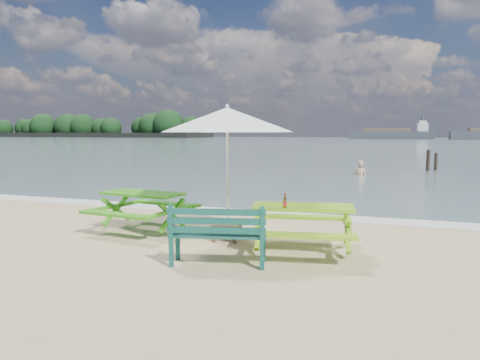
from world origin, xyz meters
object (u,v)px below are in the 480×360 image
(side_table, at_px, (228,232))
(patio_umbrella, at_px, (227,120))
(beer_bottle, at_px, (285,203))
(picnic_table_right, at_px, (303,230))
(park_bench, at_px, (218,246))
(swimmer, at_px, (360,180))
(picnic_table_left, at_px, (143,212))

(side_table, height_order, patio_umbrella, patio_umbrella)
(patio_umbrella, relative_size, beer_bottle, 10.80)
(picnic_table_right, height_order, beer_bottle, beer_bottle)
(park_bench, bearing_deg, picnic_table_right, 47.46)
(picnic_table_right, bearing_deg, swimmer, 92.26)
(picnic_table_left, xyz_separation_m, beer_bottle, (3.24, -0.94, 0.50))
(picnic_table_left, relative_size, picnic_table_right, 0.97)
(park_bench, relative_size, swimmer, 0.82)
(picnic_table_left, bearing_deg, beer_bottle, -16.12)
(patio_umbrella, height_order, beer_bottle, patio_umbrella)
(park_bench, relative_size, side_table, 2.87)
(picnic_table_left, relative_size, beer_bottle, 8.33)
(side_table, xyz_separation_m, beer_bottle, (1.29, -0.72, 0.71))
(picnic_table_left, xyz_separation_m, picnic_table_right, (3.47, -0.58, 0.00))
(picnic_table_left, height_order, park_bench, park_bench)
(beer_bottle, xyz_separation_m, swimmer, (-0.37, 15.39, -1.13))
(beer_bottle, bearing_deg, side_table, 150.77)
(side_table, relative_size, patio_umbrella, 0.20)
(side_table, bearing_deg, picnic_table_left, 173.68)
(park_bench, height_order, side_table, park_bench)
(park_bench, xyz_separation_m, side_table, (-0.45, 1.52, -0.11))
(picnic_table_left, bearing_deg, picnic_table_right, -9.50)
(park_bench, relative_size, patio_umbrella, 0.57)
(picnic_table_left, relative_size, side_table, 3.86)
(side_table, distance_m, swimmer, 14.71)
(park_bench, bearing_deg, picnic_table_left, 144.26)
(picnic_table_left, bearing_deg, swimmer, 78.76)
(side_table, bearing_deg, park_bench, -73.39)
(picnic_table_left, height_order, swimmer, picnic_table_left)
(picnic_table_left, xyz_separation_m, park_bench, (2.41, -1.73, -0.11))
(picnic_table_left, relative_size, patio_umbrella, 0.77)
(picnic_table_left, height_order, picnic_table_right, picnic_table_right)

